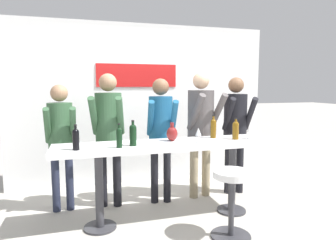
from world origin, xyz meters
The scene contains 17 objects.
ground_plane centered at (0.00, 0.00, 0.00)m, with size 40.00×40.00×0.00m, color #B2ADA3.
back_wall centered at (0.00, 1.55, 1.28)m, with size 4.22×0.12×2.56m.
tasting_table centered at (0.00, 0.00, 0.79)m, with size 2.62×0.55×0.93m.
bar_stool centered at (0.49, -0.59, 0.48)m, with size 0.42×0.42×0.71m.
person_far_left centered at (-1.23, 0.61, 1.00)m, with size 0.38×0.49×1.59m.
person_left centered at (-0.64, 0.59, 1.08)m, with size 0.47×0.59×1.73m.
person_center_left centered at (0.03, 0.53, 1.05)m, with size 0.42×0.54×1.67m.
person_center centered at (0.63, 0.58, 1.10)m, with size 0.49×0.60×1.76m.
person_center_right centered at (1.16, 0.59, 1.06)m, with size 0.44×0.55×1.70m.
wine_bottle_0 centered at (-0.44, -0.07, 1.06)m, with size 0.08×0.08×0.28m.
wine_bottle_1 centered at (-0.60, -0.14, 1.05)m, with size 0.06×0.06×0.26m.
wine_bottle_2 centered at (-1.04, -0.13, 1.05)m, with size 0.07×0.07×0.26m.
wine_bottle_3 centered at (0.82, -0.04, 1.05)m, with size 0.08×0.08×0.26m.
wine_bottle_4 centered at (0.60, 0.13, 1.06)m, with size 0.07×0.07×0.29m.
wine_glass_0 centered at (1.00, -0.06, 1.05)m, with size 0.07×0.07×0.18m.
wine_glass_1 centered at (0.30, -0.13, 1.05)m, with size 0.07×0.07×0.18m.
decorative_vase centered at (0.05, 0.08, 1.02)m, with size 0.13×0.13×0.22m.
Camera 1 is at (-0.97, -3.26, 1.58)m, focal length 32.00 mm.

